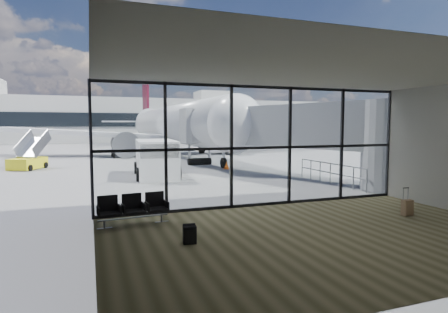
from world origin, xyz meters
TOP-DOWN VIEW (x-y plane):
  - ground at (0.00, 40.00)m, footprint 220.00×220.00m
  - lounge_shell at (0.00, -4.80)m, footprint 12.02×8.01m
  - glass_curtain_wall at (0.00, 0.00)m, footprint 12.10×0.12m
  - jet_bridge at (4.90, 7.07)m, footprint 8.00×16.50m
  - apron_railing at (5.60, 3.50)m, footprint 0.06×5.46m
  - far_terminal at (-0.59, 61.97)m, footprint 80.00×12.20m
  - tree_4 at (-21.00, 72.00)m, footprint 5.61×5.61m
  - tree_5 at (-15.00, 72.00)m, footprint 6.27×6.27m
  - seating_row at (-4.85, -1.10)m, footprint 2.11×0.79m
  - backpack at (-3.69, -3.54)m, footprint 0.36×0.34m
  - suitcase at (3.94, -3.12)m, footprint 0.36×0.27m
  - airliner at (2.50, 27.39)m, footprint 34.10×39.46m
  - service_van at (-2.38, 9.27)m, footprint 2.74×5.13m
  - belt_loader at (-3.34, 24.10)m, footprint 1.54×3.57m
  - mobile_stairs at (-10.09, 16.24)m, footprint 2.57×3.39m
  - traffic_cone_a at (-1.90, 11.86)m, footprint 0.40×0.40m
  - traffic_cone_b at (2.90, 11.66)m, footprint 0.38×0.38m

SIDE VIEW (x-z plane):
  - ground at x=0.00m, z-range 0.00..0.00m
  - backpack at x=-3.69m, z-range -0.01..0.50m
  - traffic_cone_b at x=2.90m, z-range -0.01..0.53m
  - traffic_cone_a at x=-1.90m, z-range -0.01..0.56m
  - suitcase at x=3.94m, z-range -0.19..0.76m
  - seating_row at x=-4.85m, z-range 0.05..0.99m
  - mobile_stairs at x=-10.09m, z-range -0.56..1.61m
  - belt_loader at x=-3.34m, z-range -0.27..1.35m
  - apron_railing at x=5.60m, z-range 0.16..1.27m
  - service_van at x=-2.38m, z-range 0.03..2.19m
  - glass_curtain_wall at x=0.00m, z-range 0.00..4.50m
  - lounge_shell at x=0.00m, z-range 0.40..4.91m
  - jet_bridge at x=4.90m, z-range 0.59..4.92m
  - airliner at x=2.50m, z-range -1.99..8.18m
  - far_terminal at x=-0.59m, z-range -1.29..9.71m
  - tree_4 at x=-21.00m, z-range 1.22..9.29m
  - tree_5 at x=-15.00m, z-range 1.36..10.39m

